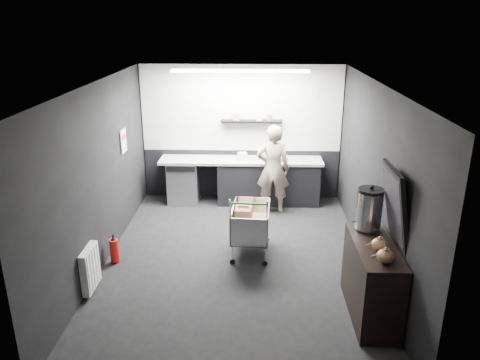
{
  "coord_description": "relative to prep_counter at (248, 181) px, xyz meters",
  "views": [
    {
      "loc": [
        0.27,
        -6.39,
        3.59
      ],
      "look_at": [
        0.05,
        0.4,
        1.18
      ],
      "focal_mm": 35.0,
      "sensor_mm": 36.0,
      "label": 1
    }
  ],
  "objects": [
    {
      "name": "kitchen_wall_panel",
      "position": [
        -0.14,
        0.31,
        1.39
      ],
      "size": [
        3.95,
        0.02,
        1.7
      ],
      "primitive_type": "cube",
      "color": "silver",
      "rests_on": "wall_back"
    },
    {
      "name": "radiator",
      "position": [
        -2.08,
        -3.32,
        -0.11
      ],
      "size": [
        0.1,
        0.5,
        0.6
      ],
      "primitive_type": "cube",
      "color": "white",
      "rests_on": "wall_left"
    },
    {
      "name": "ceiling_strip",
      "position": [
        -0.14,
        -0.57,
        2.21
      ],
      "size": [
        2.4,
        0.2,
        0.04
      ],
      "primitive_type": "cube",
      "color": "white",
      "rests_on": "ceiling"
    },
    {
      "name": "white_container",
      "position": [
        -0.11,
        -0.05,
        0.52
      ],
      "size": [
        0.19,
        0.17,
        0.15
      ],
      "primitive_type": "cube",
      "rotation": [
        0.0,
        0.0,
        0.23
      ],
      "color": "white",
      "rests_on": "prep_counter"
    },
    {
      "name": "fire_extinguisher",
      "position": [
        -1.99,
        -2.53,
        -0.24
      ],
      "size": [
        0.13,
        0.13,
        0.44
      ],
      "color": "red",
      "rests_on": "floor"
    },
    {
      "name": "shopping_cart",
      "position": [
        0.08,
        -2.14,
        0.05
      ],
      "size": [
        0.63,
        0.98,
        1.06
      ],
      "color": "silver",
      "rests_on": "floor"
    },
    {
      "name": "wall_clock",
      "position": [
        1.26,
        0.3,
        1.69
      ],
      "size": [
        0.2,
        0.03,
        0.2
      ],
      "primitive_type": "cylinder",
      "rotation": [
        1.57,
        0.0,
        0.0
      ],
      "color": "white",
      "rests_on": "wall_back"
    },
    {
      "name": "wall_left",
      "position": [
        -2.14,
        -2.42,
        0.89
      ],
      "size": [
        0.0,
        5.5,
        5.5
      ],
      "primitive_type": "plane",
      "rotation": [
        1.57,
        0.0,
        1.57
      ],
      "color": "black",
      "rests_on": "floor"
    },
    {
      "name": "sideboard",
      "position": [
        1.61,
        -3.68,
        0.15
      ],
      "size": [
        0.55,
        1.29,
        1.94
      ],
      "color": "black",
      "rests_on": "floor"
    },
    {
      "name": "wall_front",
      "position": [
        -0.14,
        -5.17,
        0.89
      ],
      "size": [
        5.5,
        0.0,
        5.5
      ],
      "primitive_type": "plane",
      "rotation": [
        -1.57,
        0.0,
        0.0
      ],
      "color": "black",
      "rests_on": "floor"
    },
    {
      "name": "poster",
      "position": [
        -2.12,
        -1.12,
        1.09
      ],
      "size": [
        0.02,
        0.3,
        0.4
      ],
      "primitive_type": "cube",
      "color": "white",
      "rests_on": "wall_left"
    },
    {
      "name": "poster_red_band",
      "position": [
        -2.11,
        -1.12,
        1.16
      ],
      "size": [
        0.02,
        0.22,
        0.1
      ],
      "primitive_type": "cube",
      "color": "red",
      "rests_on": "poster"
    },
    {
      "name": "pink_tub",
      "position": [
        0.29,
        0.0,
        0.54
      ],
      "size": [
        0.2,
        0.2,
        0.2
      ],
      "primitive_type": "cylinder",
      "color": "#F5D4DA",
      "rests_on": "prep_counter"
    },
    {
      "name": "cardboard_box",
      "position": [
        0.51,
        -0.05,
        0.49
      ],
      "size": [
        0.52,
        0.44,
        0.09
      ],
      "primitive_type": "cube",
      "rotation": [
        0.0,
        0.0,
        0.24
      ],
      "color": "#93784E",
      "rests_on": "prep_counter"
    },
    {
      "name": "wall_back",
      "position": [
        -0.14,
        0.33,
        0.89
      ],
      "size": [
        5.5,
        0.0,
        5.5
      ],
      "primitive_type": "plane",
      "rotation": [
        1.57,
        0.0,
        0.0
      ],
      "color": "black",
      "rests_on": "floor"
    },
    {
      "name": "person",
      "position": [
        0.48,
        -0.45,
        0.39
      ],
      "size": [
        0.65,
        0.46,
        1.7
      ],
      "primitive_type": "imported",
      "rotation": [
        0.0,
        0.0,
        3.06
      ],
      "color": "beige",
      "rests_on": "floor"
    },
    {
      "name": "ceiling",
      "position": [
        -0.14,
        -2.42,
        2.24
      ],
      "size": [
        5.5,
        5.5,
        0.0
      ],
      "primitive_type": "plane",
      "rotation": [
        3.14,
        0.0,
        0.0
      ],
      "color": "white",
      "rests_on": "wall_back"
    },
    {
      "name": "floating_shelf",
      "position": [
        0.06,
        0.2,
        1.16
      ],
      "size": [
        1.2,
        0.22,
        0.04
      ],
      "primitive_type": "cube",
      "color": "black",
      "rests_on": "wall_back"
    },
    {
      "name": "floor",
      "position": [
        -0.14,
        -2.42,
        -0.46
      ],
      "size": [
        5.5,
        5.5,
        0.0
      ],
      "primitive_type": "plane",
      "color": "black",
      "rests_on": "ground"
    },
    {
      "name": "prep_counter",
      "position": [
        0.0,
        0.0,
        0.0
      ],
      "size": [
        3.2,
        0.61,
        0.9
      ],
      "color": "black",
      "rests_on": "floor"
    },
    {
      "name": "wall_right",
      "position": [
        1.86,
        -2.42,
        0.89
      ],
      "size": [
        0.0,
        5.5,
        5.5
      ],
      "primitive_type": "plane",
      "rotation": [
        1.57,
        0.0,
        -1.57
      ],
      "color": "black",
      "rests_on": "floor"
    },
    {
      "name": "dado_panel",
      "position": [
        -0.14,
        0.31,
        0.04
      ],
      "size": [
        3.95,
        0.02,
        1.0
      ],
      "primitive_type": "cube",
      "color": "black",
      "rests_on": "wall_back"
    }
  ]
}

